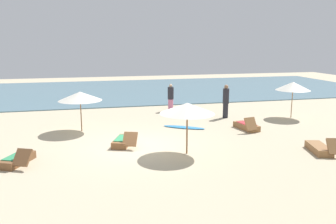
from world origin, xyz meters
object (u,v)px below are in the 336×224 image
at_px(person_0, 226,101).
at_px(person_1, 171,97).
at_px(surfboard, 184,127).
at_px(lounger_0, 123,141).
at_px(lounger_3, 320,148).
at_px(umbrella_0, 187,108).
at_px(umbrella_1, 293,86).
at_px(umbrella_2, 80,96).
at_px(lounger_1, 17,160).
at_px(lounger_2, 247,126).

bearing_deg(person_0, person_1, 133.10).
bearing_deg(surfboard, lounger_0, -145.54).
height_order(lounger_3, person_0, person_0).
bearing_deg(umbrella_0, surfboard, 75.36).
xyz_separation_m(umbrella_1, surfboard, (-6.72, -0.93, -1.80)).
bearing_deg(lounger_0, surfboard, 34.46).
relative_size(umbrella_2, person_0, 1.09).
height_order(umbrella_0, person_1, umbrella_0).
relative_size(umbrella_1, lounger_3, 1.17).
bearing_deg(umbrella_0, umbrella_1, 32.53).
xyz_separation_m(person_0, person_1, (-2.58, 2.75, -0.12)).
relative_size(lounger_1, surfboard, 0.85).
bearing_deg(lounger_0, lounger_3, -20.80).
bearing_deg(lounger_1, umbrella_2, 62.72).
bearing_deg(person_0, surfboard, -149.07).
bearing_deg(person_1, person_0, -46.90).
xyz_separation_m(umbrella_2, lounger_2, (8.04, -1.62, -1.56)).
bearing_deg(person_0, lounger_2, -90.80).
bearing_deg(lounger_1, lounger_3, -6.86).
bearing_deg(lounger_1, person_0, 28.37).
bearing_deg(person_1, umbrella_2, -144.12).
bearing_deg(lounger_2, person_1, 114.35).
xyz_separation_m(lounger_0, surfboard, (3.36, 2.30, -0.14)).
bearing_deg(lounger_2, umbrella_1, 27.87).
bearing_deg(person_1, lounger_0, -118.89).
distance_m(umbrella_1, lounger_0, 10.71).
bearing_deg(umbrella_1, lounger_2, -152.13).
height_order(umbrella_0, lounger_1, umbrella_0).
height_order(umbrella_0, umbrella_2, umbrella_0).
xyz_separation_m(lounger_1, lounger_3, (11.46, -1.38, -0.01)).
xyz_separation_m(umbrella_0, lounger_0, (-2.31, 1.72, -1.64)).
bearing_deg(umbrella_2, umbrella_0, -48.76).
height_order(lounger_0, lounger_3, lounger_3).
bearing_deg(lounger_3, umbrella_2, 148.17).
height_order(umbrella_1, umbrella_2, umbrella_1).
relative_size(lounger_2, surfboard, 0.82).
distance_m(umbrella_2, person_0, 8.21).
bearing_deg(umbrella_0, lounger_0, 143.29).
distance_m(umbrella_0, person_1, 8.76).
relative_size(umbrella_2, lounger_2, 1.22).
xyz_separation_m(lounger_0, person_1, (3.79, 6.86, 0.68)).
relative_size(umbrella_0, person_1, 1.25).
height_order(lounger_1, lounger_2, lounger_2).
height_order(umbrella_0, lounger_2, umbrella_0).
height_order(lounger_0, lounger_2, lounger_2).
relative_size(umbrella_1, lounger_2, 1.21).
bearing_deg(umbrella_0, person_0, 55.14).
xyz_separation_m(umbrella_2, surfboard, (5.08, -0.57, -1.70)).
relative_size(lounger_1, lounger_3, 1.01).
bearing_deg(lounger_2, umbrella_0, -143.51).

